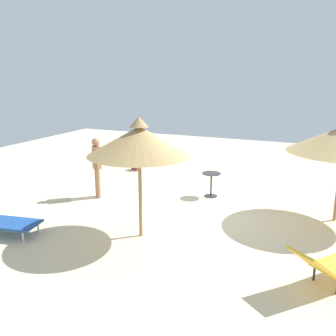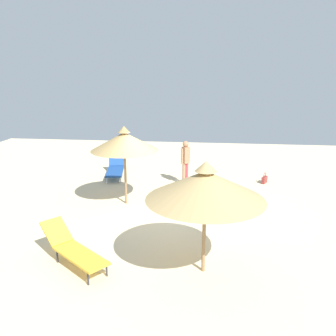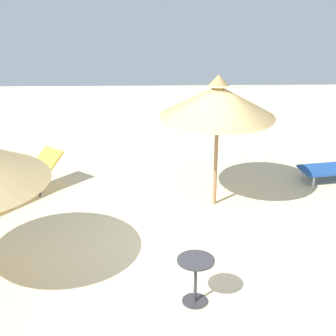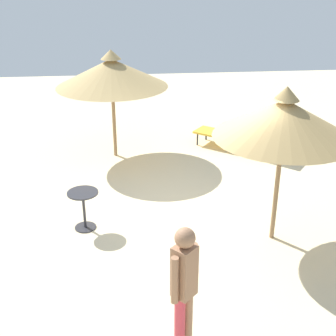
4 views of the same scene
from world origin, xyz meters
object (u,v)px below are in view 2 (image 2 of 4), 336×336
parasol_umbrella_far_left (205,185)px  person_standing_front (185,160)px  parasol_umbrella_near_left (124,141)px  handbag (264,179)px  side_table_round (223,200)px  lounge_chair_edge (115,169)px  lounge_chair_center (73,248)px

parasol_umbrella_far_left → person_standing_front: bearing=97.6°
parasol_umbrella_near_left → handbag: parasol_umbrella_near_left is taller
parasol_umbrella_far_left → parasol_umbrella_near_left: size_ratio=0.97×
handbag → person_standing_front: bearing=-171.1°
parasol_umbrella_near_left → side_table_round: bearing=-11.0°
parasol_umbrella_far_left → lounge_chair_edge: (-3.96, 7.21, -1.72)m
handbag → parasol_umbrella_far_left: bearing=-108.7°
person_standing_front → lounge_chair_edge: bearing=165.9°
lounge_chair_edge → side_table_round: (4.49, -3.83, 0.15)m
lounge_chair_edge → side_table_round: bearing=-40.4°
handbag → side_table_round: 4.01m
parasol_umbrella_far_left → handbag: parasol_umbrella_far_left is taller
handbag → side_table_round: (-1.82, -3.56, 0.33)m
lounge_chair_edge → side_table_round: lounge_chair_edge is taller
handbag → side_table_round: side_table_round is taller
parasol_umbrella_near_left → lounge_chair_center: parasol_umbrella_near_left is taller
lounge_chair_edge → lounge_chair_center: bearing=-82.9°
parasol_umbrella_near_left → handbag: bearing=29.9°
lounge_chair_edge → handbag: lounge_chair_edge is taller
parasol_umbrella_near_left → lounge_chair_edge: (-1.22, 3.19, -1.84)m
parasol_umbrella_near_left → lounge_chair_edge: bearing=110.9°
lounge_chair_center → lounge_chair_edge: lounge_chair_center is taller
parasol_umbrella_far_left → lounge_chair_center: size_ratio=1.27×
lounge_chair_edge → person_standing_front: 3.26m
lounge_chair_center → person_standing_front: person_standing_front is taller
parasol_umbrella_far_left → side_table_round: 3.77m
side_table_round → parasol_umbrella_far_left: bearing=-98.9°
lounge_chair_edge → side_table_round: 5.90m
side_table_round → parasol_umbrella_near_left: bearing=169.0°
lounge_chair_center → handbag: (5.40, 6.99, -0.26)m
lounge_chair_center → parasol_umbrella_near_left: bearing=85.5°
side_table_round → handbag: bearing=62.9°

